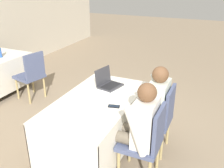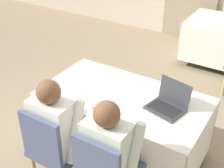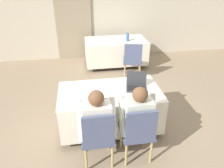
% 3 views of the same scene
% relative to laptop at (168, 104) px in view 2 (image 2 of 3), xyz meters
% --- Properties ---
extents(ground_plane, '(24.00, 24.00, 0.00)m').
position_rel_laptop_xyz_m(ground_plane, '(-0.44, -0.03, -0.77)').
color(ground_plane, gray).
extents(conference_table_near, '(1.62, 0.89, 0.72)m').
position_rel_laptop_xyz_m(conference_table_near, '(-0.44, -0.03, -0.22)').
color(conference_table_near, white).
rests_on(conference_table_near, ground_plane).
extents(laptop, '(0.38, 0.34, 0.25)m').
position_rel_laptop_xyz_m(laptop, '(0.00, 0.00, 0.00)').
color(laptop, '#333338').
rests_on(laptop, conference_table_near).
extents(cell_phone, '(0.10, 0.15, 0.01)m').
position_rel_laptop_xyz_m(cell_phone, '(-0.52, -0.31, -0.04)').
color(cell_phone, black).
rests_on(cell_phone, conference_table_near).
extents(paper_beside_laptop, '(0.21, 0.30, 0.00)m').
position_rel_laptop_xyz_m(paper_beside_laptop, '(-0.40, -0.03, -0.05)').
color(paper_beside_laptop, white).
rests_on(paper_beside_laptop, conference_table_near).
extents(paper_centre_table, '(0.27, 0.34, 0.00)m').
position_rel_laptop_xyz_m(paper_centre_table, '(-0.16, -0.10, -0.05)').
color(paper_centre_table, white).
rests_on(paper_centre_table, conference_table_near).
extents(chair_near_left, '(0.44, 0.44, 0.91)m').
position_rel_laptop_xyz_m(chair_near_left, '(-0.71, -0.79, -0.26)').
color(chair_near_left, tan).
rests_on(chair_near_left, ground_plane).
extents(person_checkered_shirt, '(0.50, 0.52, 1.17)m').
position_rel_laptop_xyz_m(person_checkered_shirt, '(-0.71, -0.68, -0.10)').
color(person_checkered_shirt, '#665B4C').
rests_on(person_checkered_shirt, ground_plane).
extents(person_white_shirt, '(0.50, 0.52, 1.17)m').
position_rel_laptop_xyz_m(person_white_shirt, '(-0.17, -0.68, -0.10)').
color(person_white_shirt, '#665B4C').
rests_on(person_white_shirt, ground_plane).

